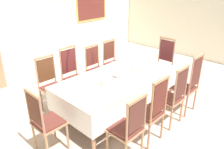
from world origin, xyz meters
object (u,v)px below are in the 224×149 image
Objects in this scene: chair_head_east at (163,62)px; framed_painting at (91,4)px; chair_south_c at (173,95)px; bowl_near_left at (161,71)px; soup_tureen at (118,72)px; spoon_secondary at (158,72)px; chair_north_d at (113,61)px; chair_north_b at (73,74)px; chair_north_c at (96,67)px; chair_south_d at (188,84)px; candlestick_east at (133,64)px; chair_head_west at (45,120)px; chair_south_a at (129,127)px; chair_north_a at (51,83)px; bowl_near_right at (156,74)px; candlestick_west at (101,77)px; dining_table at (118,80)px; chair_south_b at (151,110)px; bowl_far_right at (135,85)px; bowl_far_left at (114,64)px; spoon_primary at (163,70)px.

framed_painting is at bearing -9.71° from chair_head_east.
chair_south_c reaches higher than bowl_near_left.
soup_tureen is 0.85m from spoon_secondary.
chair_north_d is 2.77m from framed_painting.
chair_north_b is 1.10× the size of chair_north_c.
chair_north_c is at bearing 105.69° from chair_south_d.
chair_north_b is 1.31m from candlestick_east.
chair_south_a is at bearing 36.16° from chair_head_west.
chair_north_a is at bearing 90.00° from chair_south_a.
bowl_near_right is (0.24, 0.52, 0.18)m from chair_south_c.
candlestick_west is (-0.78, 1.01, 0.30)m from chair_south_c.
dining_table is at bearing 48.48° from chair_south_a.
chair_south_d reaches higher than chair_north_a.
candlestick_east is 2.06× the size of bowl_near_right.
chair_north_a is 1.03× the size of chair_north_d.
chair_south_b is 1.08× the size of chair_head_west.
bowl_near_right is 0.65m from bowl_far_right.
chair_north_d is at bearing 65.82° from candlestick_east.
chair_north_c is 1.31m from candlestick_west.
chair_head_west reaches higher than bowl_far_right.
bowl_far_left is (-0.49, 1.50, 0.16)m from chair_south_d.
chair_south_d is at bearing -65.99° from candlestick_east.
candlestick_west is 1.31m from bowl_near_left.
chair_north_d is 1.78m from bowl_far_right.
framed_painting is (2.51, 2.18, 1.09)m from chair_north_b.
chair_north_c is 6.65× the size of bowl_far_right.
spoon_primary is (-0.02, -1.46, 0.18)m from chair_north_d.
bowl_far_right reaches higher than spoon_primary.
soup_tureen is at bearing 0.00° from candlestick_west.
chair_north_a is at bearing 156.58° from spoon_primary.
chair_head_east is at bearing 90.00° from chair_head_west.
candlestick_east reaches higher than soup_tureen.
dining_table is 7.02× the size of candlestick_west.
chair_north_b is 2.21m from chair_head_east.
chair_north_a is 2.30m from spoon_primary.
chair_south_b is 1.35m from spoon_primary.
chair_north_b reaches higher than chair_north_c.
chair_head_east is 3.43× the size of candlestick_west.
framed_painting reaches higher than chair_north_c.
chair_north_d is at bearing 35.98° from chair_head_east.
chair_north_a is 7.79× the size of bowl_near_left.
chair_head_west is at bearing -180.00° from dining_table.
chair_south_b reaches higher than candlestick_west.
chair_north_b reaches higher than bowl_far_right.
bowl_far_right is at bearing 127.15° from chair_south_c.
chair_south_b is at bearing -127.89° from candlestick_east.
chair_south_c reaches higher than chair_north_c.
spoon_secondary is (0.28, -0.95, -0.02)m from bowl_far_left.
chair_south_c is at bearing -112.31° from spoon_secondary.
bowl_far_right is at bearing -167.80° from spoon_secondary.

